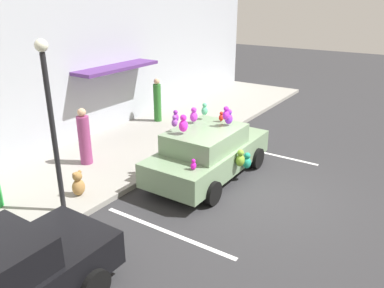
# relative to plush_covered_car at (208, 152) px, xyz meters

# --- Properties ---
(ground_plane) EXTENTS (60.00, 60.00, 0.00)m
(ground_plane) POSITION_rel_plush_covered_car_xyz_m (-0.18, -1.69, -0.81)
(ground_plane) COLOR #2D2D30
(sidewalk) EXTENTS (24.00, 4.00, 0.15)m
(sidewalk) POSITION_rel_plush_covered_car_xyz_m (-0.18, 3.31, -0.73)
(sidewalk) COLOR gray
(sidewalk) RESTS_ON ground
(storefront_building) EXTENTS (24.00, 1.25, 6.40)m
(storefront_building) POSITION_rel_plush_covered_car_xyz_m (-0.16, 5.46, 2.38)
(storefront_building) COLOR #B2B7C1
(storefront_building) RESTS_ON ground
(parking_stripe_front) EXTENTS (0.12, 3.60, 0.01)m
(parking_stripe_front) POSITION_rel_plush_covered_car_xyz_m (2.66, -0.69, -0.81)
(parking_stripe_front) COLOR silver
(parking_stripe_front) RESTS_ON ground
(parking_stripe_rear) EXTENTS (0.12, 3.60, 0.01)m
(parking_stripe_rear) POSITION_rel_plush_covered_car_xyz_m (-2.94, -0.69, -0.81)
(parking_stripe_rear) COLOR silver
(parking_stripe_rear) RESTS_ON ground
(plush_covered_car) EXTENTS (4.34, 2.18, 2.14)m
(plush_covered_car) POSITION_rel_plush_covered_car_xyz_m (0.00, 0.00, 0.00)
(plush_covered_car) COLOR gray
(plush_covered_car) RESTS_ON ground
(teddy_bear_on_sidewalk) EXTENTS (0.36, 0.30, 0.68)m
(teddy_bear_on_sidewalk) POSITION_rel_plush_covered_car_xyz_m (-3.04, 2.10, -0.34)
(teddy_bear_on_sidewalk) COLOR #9E723D
(teddy_bear_on_sidewalk) RESTS_ON sidewalk
(street_lamp_post) EXTENTS (0.28, 0.28, 4.06)m
(street_lamp_post) POSITION_rel_plush_covered_car_xyz_m (-3.77, 1.81, 1.82)
(street_lamp_post) COLOR black
(street_lamp_post) RESTS_ON sidewalk
(pedestrian_near_shopfront) EXTENTS (0.31, 0.31, 1.77)m
(pedestrian_near_shopfront) POSITION_rel_plush_covered_car_xyz_m (3.10, 4.33, 0.18)
(pedestrian_near_shopfront) COLOR #2D712B
(pedestrian_near_shopfront) RESTS_ON sidewalk
(pedestrian_by_lamp) EXTENTS (0.37, 0.37, 1.77)m
(pedestrian_by_lamp) POSITION_rel_plush_covered_car_xyz_m (-1.51, 3.50, 0.16)
(pedestrian_by_lamp) COLOR #90396D
(pedestrian_by_lamp) RESTS_ON sidewalk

